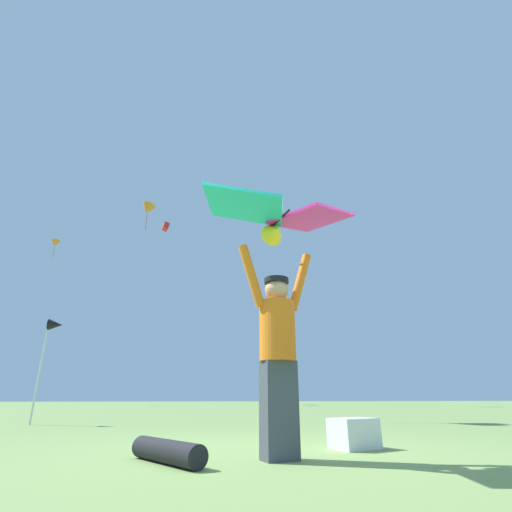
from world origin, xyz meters
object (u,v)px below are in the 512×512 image
object	(u,v)px
cooler_box	(354,434)
spare_kite_bag	(167,451)
kite_flyer_person	(278,348)
marker_flag	(53,332)
held_stunt_kite	(278,218)
distant_kite_orange_mid_right	(55,243)
distant_kite_magenta_low_right	(297,222)
distant_kite_orange_overhead_distant	(148,209)
distant_kite_red_mid_left	(166,227)

from	to	relation	value
cooler_box	spare_kite_bag	size ratio (longest dim) A/B	0.51
kite_flyer_person	marker_flag	distance (m)	6.54
marker_flag	cooler_box	bearing A→B (deg)	-46.68
held_stunt_kite	distant_kite_orange_mid_right	xyz separation A→B (m)	(-11.89, 29.53, 10.67)
distant_kite_magenta_low_right	spare_kite_bag	distance (m)	27.25
kite_flyer_person	distant_kite_orange_mid_right	size ratio (longest dim) A/B	1.19
kite_flyer_person	distant_kite_orange_overhead_distant	world-z (taller)	distant_kite_orange_overhead_distant
kite_flyer_person	spare_kite_bag	distance (m)	1.27
held_stunt_kite	spare_kite_bag	distance (m)	2.37
distant_kite_magenta_low_right	marker_flag	distance (m)	23.25
distant_kite_orange_mid_right	distant_kite_orange_overhead_distant	world-z (taller)	distant_kite_orange_overhead_distant
distant_kite_magenta_low_right	spare_kite_bag	world-z (taller)	distant_kite_magenta_low_right
distant_kite_orange_mid_right	distant_kite_magenta_low_right	bearing A→B (deg)	-20.39
distant_kite_orange_mid_right	marker_flag	xyz separation A→B (m)	(8.30, -24.06, -11.10)
distant_kite_orange_overhead_distant	cooler_box	size ratio (longest dim) A/B	6.61
held_stunt_kite	spare_kite_bag	bearing A→B (deg)	173.81
kite_flyer_person	distant_kite_orange_mid_right	distance (m)	33.96
distant_kite_orange_mid_right	held_stunt_kite	bearing A→B (deg)	-68.07
distant_kite_red_mid_left	marker_flag	bearing A→B (deg)	-92.03
distant_kite_red_mid_left	distant_kite_orange_mid_right	bearing A→B (deg)	173.18
kite_flyer_person	marker_flag	world-z (taller)	marker_flag
kite_flyer_person	distant_kite_red_mid_left	bearing A→B (deg)	95.56
kite_flyer_person	distant_kite_red_mid_left	world-z (taller)	distant_kite_red_mid_left
marker_flag	spare_kite_bag	bearing A→B (deg)	-63.90
kite_flyer_person	distant_kite_magenta_low_right	size ratio (longest dim) A/B	1.95
kite_flyer_person	distant_kite_red_mid_left	xyz separation A→B (m)	(-2.76, 28.38, 13.91)
distant_kite_magenta_low_right	distant_kite_orange_overhead_distant	bearing A→B (deg)	136.67
kite_flyer_person	spare_kite_bag	world-z (taller)	kite_flyer_person
spare_kite_bag	marker_flag	xyz separation A→B (m)	(-2.63, 5.37, 1.73)
distant_kite_magenta_low_right	spare_kite_bag	size ratio (longest dim) A/B	1.06
distant_kite_red_mid_left	cooler_box	world-z (taller)	distant_kite_red_mid_left
cooler_box	marker_flag	bearing A→B (deg)	113.06
kite_flyer_person	held_stunt_kite	xyz separation A→B (m)	(0.01, -0.07, 1.32)
spare_kite_bag	distant_kite_orange_overhead_distant	bearing A→B (deg)	96.97
distant_kite_red_mid_left	cooler_box	size ratio (longest dim) A/B	1.95
distant_kite_orange_mid_right	cooler_box	size ratio (longest dim) A/B	3.35
distant_kite_magenta_low_right	spare_kite_bag	xyz separation A→B (m)	(-8.44, -22.23, -13.31)
distant_kite_magenta_low_right	marker_flag	bearing A→B (deg)	-123.29
distant_kite_red_mid_left	marker_flag	size ratio (longest dim) A/B	0.44
kite_flyer_person	held_stunt_kite	size ratio (longest dim) A/B	1.14
distant_kite_red_mid_left	distant_kite_orange_mid_right	size ratio (longest dim) A/B	0.58
held_stunt_kite	distant_kite_magenta_low_right	size ratio (longest dim) A/B	1.71
held_stunt_kite	cooler_box	distance (m)	2.40
kite_flyer_person	distant_kite_magenta_low_right	world-z (taller)	distant_kite_magenta_low_right
held_stunt_kite	distant_kite_magenta_low_right	xyz separation A→B (m)	(7.48, 22.33, 11.14)
distant_kite_orange_overhead_distant	cooler_box	world-z (taller)	distant_kite_orange_overhead_distant
distant_kite_red_mid_left	marker_flag	xyz separation A→B (m)	(-0.82, -22.97, -13.03)
distant_kite_red_mid_left	marker_flag	world-z (taller)	distant_kite_red_mid_left
held_stunt_kite	cooler_box	bearing A→B (deg)	34.88
held_stunt_kite	cooler_box	xyz separation A→B (m)	(0.95, 0.66, -2.10)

